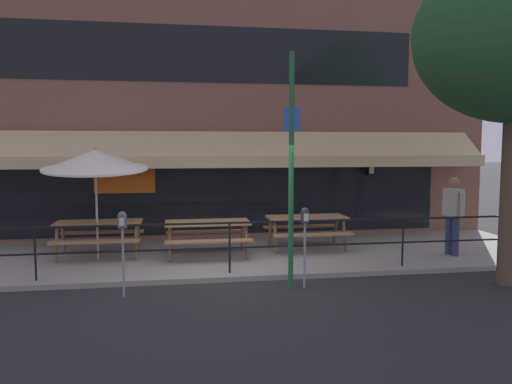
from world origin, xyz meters
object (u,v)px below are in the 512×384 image
Objects in this scene: pedestrian_walking at (453,212)px; parking_meter_far at (305,223)px; patio_umbrella_left at (95,160)px; picnic_table_centre at (208,229)px; picnic_table_left at (99,229)px; parking_meter_near at (122,228)px; picnic_table_right at (307,223)px; street_sign_pole at (291,168)px.

pedestrian_walking reaches higher than parking_meter_far.
parking_meter_far is at bearing -32.69° from patio_umbrella_left.
picnic_table_centre is 2.84m from parking_meter_far.
pedestrian_walking is (5.29, -0.70, 0.35)m from picnic_table_centre.
parking_meter_near is at bearing -73.87° from picnic_table_left.
street_sign_pole is at bearing -110.58° from picnic_table_right.
picnic_table_right is (4.62, 0.08, 0.00)m from picnic_table_left.
street_sign_pole is at bearing -33.04° from patio_umbrella_left.
picnic_table_right is at bearing 1.00° from picnic_table_left.
parking_meter_near is at bearing -179.34° from parking_meter_far.
pedestrian_walking reaches higher than picnic_table_centre.
patio_umbrella_left reaches higher than parking_meter_near.
picnic_table_centre is 2.94m from street_sign_pole.
patio_umbrella_left is 0.59× the size of street_sign_pole.
patio_umbrella_left is at bearing -90.00° from picnic_table_left.
patio_umbrella_left is 1.69× the size of parking_meter_far.
picnic_table_left is at bearing 106.13° from parking_meter_near.
pedestrian_walking is at bearing 23.62° from parking_meter_far.
parking_meter_near is (-3.84, -2.78, 0.44)m from picnic_table_right.
picnic_table_left is 1.05× the size of pedestrian_walking.
pedestrian_walking is at bearing -6.26° from patio_umbrella_left.
street_sign_pole is at bearing -59.35° from picnic_table_centre.
picnic_table_right is 0.44× the size of street_sign_pole.
picnic_table_right is at bearing 9.95° from picnic_table_centre.
parking_meter_near is 1.00× the size of parking_meter_far.
picnic_table_left is 1.00× the size of picnic_table_centre.
picnic_table_centre is 2.74m from patio_umbrella_left.
patio_umbrella_left reaches higher than parking_meter_far.
street_sign_pole reaches higher than patio_umbrella_left.
patio_umbrella_left is at bearing 107.29° from parking_meter_near.
parking_meter_far is at bearing -34.67° from picnic_table_left.
parking_meter_near is at bearing -144.07° from picnic_table_right.
picnic_table_centre is at bearing 57.25° from parking_meter_near.
picnic_table_right is 3.14m from street_sign_pole.
picnic_table_right is (2.31, 0.40, 0.00)m from picnic_table_centre.
patio_umbrella_left reaches higher than picnic_table_centre.
parking_meter_far is (3.07, 0.04, 0.00)m from parking_meter_near.
picnic_table_centre is 0.75× the size of patio_umbrella_left.
parking_meter_near is (0.78, -2.51, -1.03)m from patio_umbrella_left.
picnic_table_centre is at bearing -170.05° from picnic_table_right.
picnic_table_right is at bearing 35.93° from parking_meter_near.
parking_meter_far is at bearing -156.38° from pedestrian_walking.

